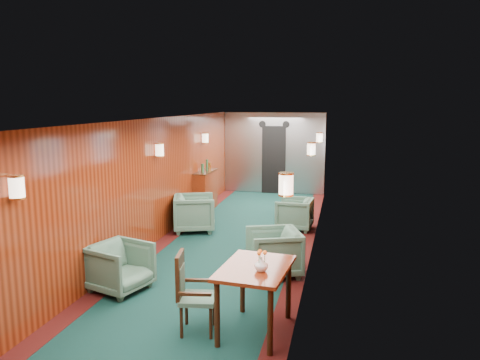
{
  "coord_description": "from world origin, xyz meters",
  "views": [
    {
      "loc": [
        2.01,
        -7.79,
        2.7
      ],
      "look_at": [
        0.0,
        1.24,
        1.15
      ],
      "focal_mm": 35.0,
      "sensor_mm": 36.0,
      "label": 1
    }
  ],
  "objects_px": {
    "dining_table": "(255,277)",
    "armchair_right_near": "(274,252)",
    "side_chair": "(190,289)",
    "credenza": "(205,190)",
    "armchair_right_far": "(294,214)",
    "armchair_left_far": "(194,213)",
    "armchair_left_near": "(120,267)"
  },
  "relations": [
    {
      "from": "credenza",
      "to": "armchair_right_far",
      "type": "bearing_deg",
      "value": -28.88
    },
    {
      "from": "side_chair",
      "to": "credenza",
      "type": "xyz_separation_m",
      "value": [
        -1.64,
        6.09,
        -0.02
      ]
    },
    {
      "from": "credenza",
      "to": "armchair_right_near",
      "type": "relative_size",
      "value": 1.59
    },
    {
      "from": "armchair_left_near",
      "to": "armchair_right_near",
      "type": "bearing_deg",
      "value": -44.04
    },
    {
      "from": "dining_table",
      "to": "armchair_left_far",
      "type": "relative_size",
      "value": 1.35
    },
    {
      "from": "armchair_left_far",
      "to": "armchair_left_near",
      "type": "bearing_deg",
      "value": 160.46
    },
    {
      "from": "side_chair",
      "to": "armchair_left_far",
      "type": "bearing_deg",
      "value": 98.19
    },
    {
      "from": "dining_table",
      "to": "credenza",
      "type": "distance_m",
      "value": 6.4
    },
    {
      "from": "dining_table",
      "to": "armchair_left_near",
      "type": "distance_m",
      "value": 2.3
    },
    {
      "from": "dining_table",
      "to": "armchair_right_near",
      "type": "height_order",
      "value": "dining_table"
    },
    {
      "from": "side_chair",
      "to": "credenza",
      "type": "relative_size",
      "value": 0.76
    },
    {
      "from": "dining_table",
      "to": "armchair_left_far",
      "type": "distance_m",
      "value": 4.57
    },
    {
      "from": "armchair_right_near",
      "to": "dining_table",
      "type": "bearing_deg",
      "value": -19.05
    },
    {
      "from": "armchair_left_far",
      "to": "armchair_right_near",
      "type": "distance_m",
      "value": 2.95
    },
    {
      "from": "side_chair",
      "to": "armchair_right_far",
      "type": "bearing_deg",
      "value": 72.15
    },
    {
      "from": "armchair_right_far",
      "to": "armchair_left_far",
      "type": "bearing_deg",
      "value": -70.31
    },
    {
      "from": "dining_table",
      "to": "armchair_left_near",
      "type": "height_order",
      "value": "dining_table"
    },
    {
      "from": "side_chair",
      "to": "armchair_left_far",
      "type": "xyz_separation_m",
      "value": [
        -1.32,
        4.22,
        -0.14
      ]
    },
    {
      "from": "dining_table",
      "to": "armchair_right_near",
      "type": "distance_m",
      "value": 1.93
    },
    {
      "from": "armchair_left_near",
      "to": "armchair_right_far",
      "type": "bearing_deg",
      "value": -10.99
    },
    {
      "from": "armchair_left_near",
      "to": "armchair_left_far",
      "type": "xyz_separation_m",
      "value": [
        0.06,
        3.27,
        0.03
      ]
    },
    {
      "from": "dining_table",
      "to": "armchair_right_near",
      "type": "relative_size",
      "value": 1.43
    },
    {
      "from": "armchair_left_far",
      "to": "armchair_right_far",
      "type": "distance_m",
      "value": 2.13
    },
    {
      "from": "side_chair",
      "to": "dining_table",
      "type": "bearing_deg",
      "value": 2.53
    },
    {
      "from": "armchair_left_near",
      "to": "dining_table",
      "type": "bearing_deg",
      "value": -92.59
    },
    {
      "from": "dining_table",
      "to": "side_chair",
      "type": "xyz_separation_m",
      "value": [
        -0.75,
        -0.16,
        -0.16
      ]
    },
    {
      "from": "credenza",
      "to": "dining_table",
      "type": "bearing_deg",
      "value": -68.05
    },
    {
      "from": "side_chair",
      "to": "armchair_left_far",
      "type": "height_order",
      "value": "side_chair"
    },
    {
      "from": "armchair_left_near",
      "to": "armchair_right_near",
      "type": "relative_size",
      "value": 0.96
    },
    {
      "from": "side_chair",
      "to": "armchair_right_near",
      "type": "bearing_deg",
      "value": 62.27
    },
    {
      "from": "side_chair",
      "to": "armchair_right_near",
      "type": "xyz_separation_m",
      "value": [
        0.69,
        2.05,
        -0.16
      ]
    },
    {
      "from": "armchair_left_near",
      "to": "armchair_right_near",
      "type": "xyz_separation_m",
      "value": [
        2.07,
        1.11,
        0.02
      ]
    }
  ]
}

